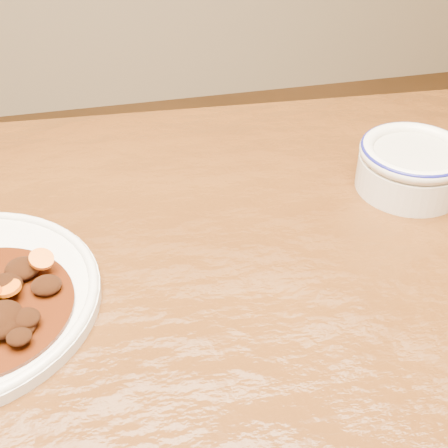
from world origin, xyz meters
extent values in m
cube|color=#502A0E|center=(0.00, 0.00, 0.73)|extent=(1.55, 0.99, 0.04)
ellipsoid|color=black|center=(-0.11, 0.01, 0.77)|extent=(0.03, 0.02, 0.01)
ellipsoid|color=black|center=(-0.13, 0.07, 0.77)|extent=(0.04, 0.03, 0.02)
ellipsoid|color=black|center=(-0.11, 0.09, 0.77)|extent=(0.03, 0.03, 0.02)
ellipsoid|color=black|center=(-0.09, 0.06, 0.77)|extent=(0.03, 0.03, 0.01)
ellipsoid|color=black|center=(-0.13, 0.02, 0.78)|extent=(0.04, 0.04, 0.02)
ellipsoid|color=black|center=(-0.11, 0.00, 0.78)|extent=(0.02, 0.02, 0.01)
ellipsoid|color=black|center=(-0.13, 0.01, 0.78)|extent=(0.03, 0.03, 0.02)
ellipsoid|color=black|center=(-0.11, 0.02, 0.78)|extent=(0.03, 0.03, 0.01)
cylinder|color=#D9570B|center=(-0.12, 0.06, 0.78)|extent=(0.03, 0.03, 0.01)
cylinder|color=#D9570B|center=(-0.09, 0.09, 0.79)|extent=(0.03, 0.03, 0.02)
cylinder|color=silver|center=(0.35, 0.17, 0.77)|extent=(0.13, 0.13, 0.04)
cylinder|color=beige|center=(0.35, 0.17, 0.80)|extent=(0.10, 0.10, 0.01)
torus|color=silver|center=(0.35, 0.17, 0.80)|extent=(0.13, 0.13, 0.02)
torus|color=navy|center=(0.35, 0.17, 0.81)|extent=(0.13, 0.13, 0.01)
camera|label=1|loc=(-0.02, -0.41, 1.19)|focal=50.00mm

